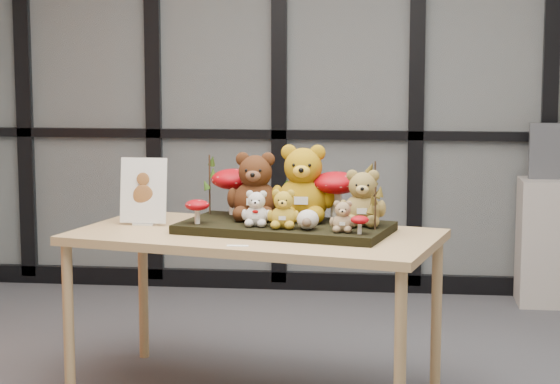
# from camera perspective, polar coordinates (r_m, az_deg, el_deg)

# --- Properties ---
(room_shell) EXTENTS (5.00, 5.00, 5.00)m
(room_shell) POSITION_cam_1_polar(r_m,az_deg,el_deg) (4.22, 2.20, 9.14)
(room_shell) COLOR beige
(room_shell) RESTS_ON floor
(glass_partition) EXTENTS (4.90, 0.06, 2.78)m
(glass_partition) POSITION_cam_1_polar(r_m,az_deg,el_deg) (6.68, 3.82, 6.36)
(glass_partition) COLOR #2D383F
(glass_partition) RESTS_ON floor
(display_table) EXTENTS (1.79, 1.19, 0.77)m
(display_table) POSITION_cam_1_polar(r_m,az_deg,el_deg) (4.64, -1.42, -3.10)
(display_table) COLOR tan
(display_table) RESTS_ON floor
(diorama_tray) EXTENTS (1.03, 0.68, 0.04)m
(diorama_tray) POSITION_cam_1_polar(r_m,az_deg,el_deg) (4.64, 0.28, -2.02)
(diorama_tray) COLOR black
(diorama_tray) RESTS_ON display_table
(bear_pooh_yellow) EXTENTS (0.35, 0.33, 0.39)m
(bear_pooh_yellow) POSITION_cam_1_polar(r_m,az_deg,el_deg) (4.69, 1.31, 0.74)
(bear_pooh_yellow) COLOR #A87A0D
(bear_pooh_yellow) RESTS_ON diorama_tray
(bear_brown_medium) EXTENTS (0.31, 0.30, 0.35)m
(bear_brown_medium) POSITION_cam_1_polar(r_m,az_deg,el_deg) (4.72, -1.40, 0.54)
(bear_brown_medium) COLOR #41200F
(bear_brown_medium) RESTS_ON diorama_tray
(bear_tan_back) EXTENTS (0.25, 0.24, 0.28)m
(bear_tan_back) POSITION_cam_1_polar(r_m,az_deg,el_deg) (4.57, 4.67, -0.17)
(bear_tan_back) COLOR olive
(bear_tan_back) RESTS_ON diorama_tray
(bear_small_yellow) EXTENTS (0.17, 0.16, 0.19)m
(bear_small_yellow) POSITION_cam_1_polar(r_m,az_deg,el_deg) (4.49, 0.20, -0.84)
(bear_small_yellow) COLOR gold
(bear_small_yellow) RESTS_ON diorama_tray
(bear_white_bow) EXTENTS (0.16, 0.15, 0.18)m
(bear_white_bow) POSITION_cam_1_polar(r_m,az_deg,el_deg) (4.55, -1.33, -0.82)
(bear_white_bow) COLOR silver
(bear_white_bow) RESTS_ON diorama_tray
(bear_beige_small) EXTENTS (0.14, 0.13, 0.15)m
(bear_beige_small) POSITION_cam_1_polar(r_m,az_deg,el_deg) (4.41, 3.55, -1.28)
(bear_beige_small) COLOR #9C7E58
(bear_beige_small) RESTS_ON diorama_tray
(plush_cream_hedgehog) EXTENTS (0.09, 0.08, 0.10)m
(plush_cream_hedgehog) POSITION_cam_1_polar(r_m,az_deg,el_deg) (4.46, 1.57, -1.50)
(plush_cream_hedgehog) COLOR silver
(plush_cream_hedgehog) RESTS_ON diorama_tray
(mushroom_back_left) EXTENTS (0.22, 0.22, 0.24)m
(mushroom_back_left) POSITION_cam_1_polar(r_m,az_deg,el_deg) (4.88, -2.60, 0.15)
(mushroom_back_left) COLOR #90040B
(mushroom_back_left) RESTS_ON diorama_tray
(mushroom_back_right) EXTENTS (0.23, 0.23, 0.25)m
(mushroom_back_right) POSITION_cam_1_polar(r_m,az_deg,el_deg) (4.70, 3.18, -0.10)
(mushroom_back_right) COLOR #90040B
(mushroom_back_right) RESTS_ON diorama_tray
(mushroom_front_left) EXTENTS (0.11, 0.11, 0.12)m
(mushroom_front_left) POSITION_cam_1_polar(r_m,az_deg,el_deg) (4.63, -4.68, -1.04)
(mushroom_front_left) COLOR #90040B
(mushroom_front_left) RESTS_ON diorama_tray
(mushroom_front_right) EXTENTS (0.08, 0.08, 0.09)m
(mushroom_front_right) POSITION_cam_1_polar(r_m,az_deg,el_deg) (4.36, 4.50, -1.80)
(mushroom_front_right) COLOR #90040B
(mushroom_front_right) RESTS_ON diorama_tray
(sprig_green_far_left) EXTENTS (0.05, 0.05, 0.29)m
(sprig_green_far_left) POSITION_cam_1_polar(r_m,az_deg,el_deg) (4.88, -3.98, 0.42)
(sprig_green_far_left) COLOR #1B3D0D
(sprig_green_far_left) RESTS_ON diorama_tray
(sprig_green_mid_left) EXTENTS (0.05, 0.05, 0.22)m
(sprig_green_mid_left) POSITION_cam_1_polar(r_m,az_deg,el_deg) (4.87, -2.06, -0.02)
(sprig_green_mid_left) COLOR #1B3D0D
(sprig_green_mid_left) RESTS_ON diorama_tray
(sprig_dry_far_right) EXTENTS (0.05, 0.05, 0.29)m
(sprig_dry_far_right) POSITION_cam_1_polar(r_m,az_deg,el_deg) (4.59, 5.36, -0.06)
(sprig_dry_far_right) COLOR brown
(sprig_dry_far_right) RESTS_ON diorama_tray
(sprig_dry_mid_right) EXTENTS (0.05, 0.05, 0.19)m
(sprig_dry_mid_right) POSITION_cam_1_polar(r_m,az_deg,el_deg) (4.47, 5.39, -0.92)
(sprig_dry_mid_right) COLOR brown
(sprig_dry_mid_right) RESTS_ON diorama_tray
(sprig_green_centre) EXTENTS (0.05, 0.05, 0.17)m
(sprig_green_centre) POSITION_cam_1_polar(r_m,az_deg,el_deg) (4.80, 0.57, -0.38)
(sprig_green_centre) COLOR #1B3D0D
(sprig_green_centre) RESTS_ON diorama_tray
(sign_holder) EXTENTS (0.23, 0.06, 0.32)m
(sign_holder) POSITION_cam_1_polar(r_m,az_deg,el_deg) (4.86, -7.69, -0.08)
(sign_holder) COLOR silver
(sign_holder) RESTS_ON display_table
(label_card) EXTENTS (0.09, 0.03, 0.00)m
(label_card) POSITION_cam_1_polar(r_m,az_deg,el_deg) (4.31, -2.40, -3.04)
(label_card) COLOR white
(label_card) RESTS_ON display_table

